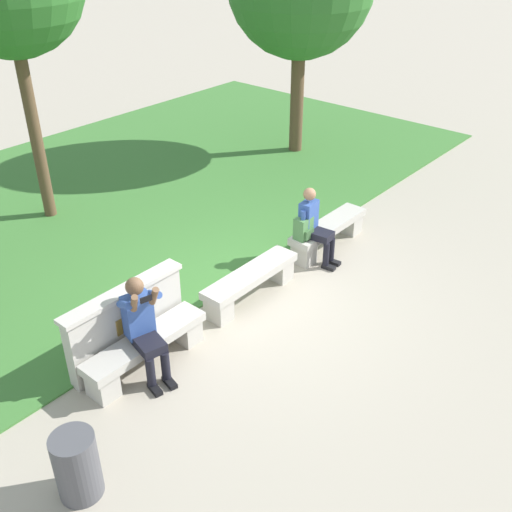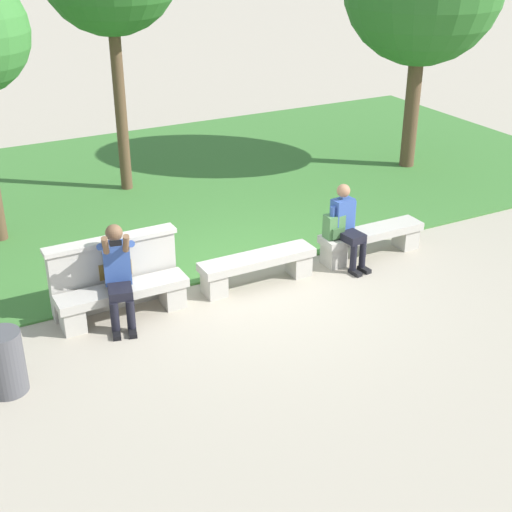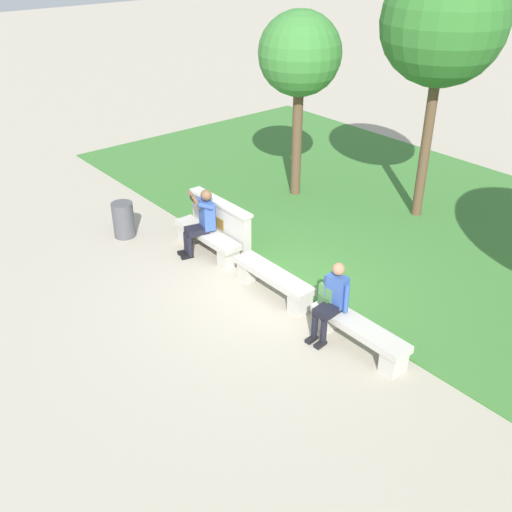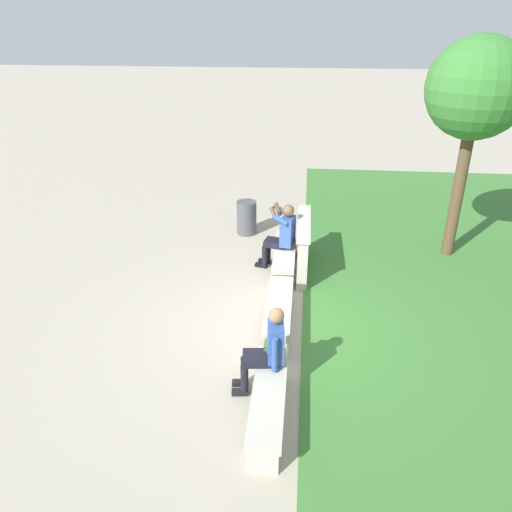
{
  "view_description": "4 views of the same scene",
  "coord_description": "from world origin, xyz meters",
  "px_view_note": "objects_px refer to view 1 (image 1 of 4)",
  "views": [
    {
      "loc": [
        -5.52,
        -4.81,
        5.11
      ],
      "look_at": [
        -0.24,
        -0.3,
        0.94
      ],
      "focal_mm": 42.0,
      "sensor_mm": 36.0,
      "label": 1
    },
    {
      "loc": [
        -4.28,
        -8.01,
        4.85
      ],
      "look_at": [
        -0.39,
        -0.69,
        0.83
      ],
      "focal_mm": 50.0,
      "sensor_mm": 36.0,
      "label": 2
    },
    {
      "loc": [
        6.68,
        -5.91,
        5.81
      ],
      "look_at": [
        -0.06,
        -0.35,
        0.87
      ],
      "focal_mm": 42.0,
      "sensor_mm": 36.0,
      "label": 3
    },
    {
      "loc": [
        6.61,
        0.31,
        4.52
      ],
      "look_at": [
        -0.31,
        -0.39,
        1.09
      ],
      "focal_mm": 35.0,
      "sensor_mm": 36.0,
      "label": 4
    }
  ],
  "objects_px": {
    "person_distant": "(314,224)",
    "bench_main": "(146,348)",
    "trash_bin": "(77,466)",
    "backpack": "(304,228)",
    "bench_mid": "(328,231)",
    "person_photographer": "(143,324)",
    "bench_near": "(251,281)"
  },
  "relations": [
    {
      "from": "trash_bin",
      "to": "bench_mid",
      "type": "bearing_deg",
      "value": 9.4
    },
    {
      "from": "person_distant",
      "to": "bench_main",
      "type": "bearing_deg",
      "value": 178.91
    },
    {
      "from": "person_distant",
      "to": "trash_bin",
      "type": "distance_m",
      "value": 5.2
    },
    {
      "from": "bench_mid",
      "to": "person_distant",
      "type": "height_order",
      "value": "person_distant"
    },
    {
      "from": "person_distant",
      "to": "trash_bin",
      "type": "bearing_deg",
      "value": -170.36
    },
    {
      "from": "bench_mid",
      "to": "person_photographer",
      "type": "xyz_separation_m",
      "value": [
        -4.05,
        -0.07,
        0.44
      ]
    },
    {
      "from": "bench_near",
      "to": "backpack",
      "type": "xyz_separation_m",
      "value": [
        1.3,
        0.02,
        0.33
      ]
    },
    {
      "from": "bench_near",
      "to": "bench_mid",
      "type": "xyz_separation_m",
      "value": [
        1.99,
        0.0,
        0.0
      ]
    },
    {
      "from": "person_photographer",
      "to": "bench_mid",
      "type": "bearing_deg",
      "value": 1.06
    },
    {
      "from": "bench_mid",
      "to": "person_photographer",
      "type": "relative_size",
      "value": 1.31
    },
    {
      "from": "person_photographer",
      "to": "person_distant",
      "type": "bearing_deg",
      "value": 0.15
    },
    {
      "from": "bench_main",
      "to": "bench_mid",
      "type": "distance_m",
      "value": 3.99
    },
    {
      "from": "bench_main",
      "to": "trash_bin",
      "type": "xyz_separation_m",
      "value": [
        -1.67,
        -0.94,
        0.08
      ]
    },
    {
      "from": "bench_main",
      "to": "bench_near",
      "type": "height_order",
      "value": "same"
    },
    {
      "from": "backpack",
      "to": "person_photographer",
      "type": "bearing_deg",
      "value": -178.46
    },
    {
      "from": "bench_near",
      "to": "backpack",
      "type": "height_order",
      "value": "backpack"
    },
    {
      "from": "bench_near",
      "to": "trash_bin",
      "type": "relative_size",
      "value": 2.31
    },
    {
      "from": "bench_main",
      "to": "backpack",
      "type": "distance_m",
      "value": 3.31
    },
    {
      "from": "bench_mid",
      "to": "backpack",
      "type": "xyz_separation_m",
      "value": [
        -0.69,
        0.02,
        0.33
      ]
    },
    {
      "from": "person_distant",
      "to": "person_photographer",
      "type": "bearing_deg",
      "value": -179.85
    },
    {
      "from": "bench_main",
      "to": "bench_mid",
      "type": "xyz_separation_m",
      "value": [
        3.99,
        0.0,
        0.0
      ]
    },
    {
      "from": "bench_main",
      "to": "trash_bin",
      "type": "bearing_deg",
      "value": -150.67
    },
    {
      "from": "bench_near",
      "to": "backpack",
      "type": "bearing_deg",
      "value": 0.68
    },
    {
      "from": "backpack",
      "to": "bench_near",
      "type": "bearing_deg",
      "value": -179.32
    },
    {
      "from": "trash_bin",
      "to": "person_distant",
      "type": "bearing_deg",
      "value": 9.64
    },
    {
      "from": "person_photographer",
      "to": "backpack",
      "type": "height_order",
      "value": "person_photographer"
    },
    {
      "from": "person_distant",
      "to": "backpack",
      "type": "bearing_deg",
      "value": 152.95
    },
    {
      "from": "bench_main",
      "to": "bench_mid",
      "type": "height_order",
      "value": "same"
    },
    {
      "from": "bench_mid",
      "to": "backpack",
      "type": "relative_size",
      "value": 4.04
    },
    {
      "from": "trash_bin",
      "to": "backpack",
      "type": "bearing_deg",
      "value": 10.85
    },
    {
      "from": "backpack",
      "to": "trash_bin",
      "type": "distance_m",
      "value": 5.06
    },
    {
      "from": "person_distant",
      "to": "trash_bin",
      "type": "xyz_separation_m",
      "value": [
        -5.12,
        -0.87,
        -0.3
      ]
    }
  ]
}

